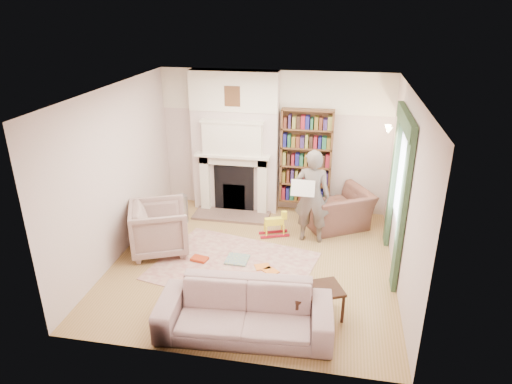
% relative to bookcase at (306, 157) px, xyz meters
% --- Properties ---
extents(floor, '(4.50, 4.50, 0.00)m').
position_rel_bookcase_xyz_m(floor, '(-0.65, -2.12, -1.18)').
color(floor, olive).
rests_on(floor, ground).
extents(ceiling, '(4.50, 4.50, 0.00)m').
position_rel_bookcase_xyz_m(ceiling, '(-0.65, -2.12, 1.62)').
color(ceiling, white).
rests_on(ceiling, wall_back).
extents(wall_back, '(4.50, 0.00, 4.50)m').
position_rel_bookcase_xyz_m(wall_back, '(-0.65, 0.13, 0.22)').
color(wall_back, beige).
rests_on(wall_back, floor).
extents(wall_front, '(4.50, 0.00, 4.50)m').
position_rel_bookcase_xyz_m(wall_front, '(-0.65, -4.37, 0.22)').
color(wall_front, beige).
rests_on(wall_front, floor).
extents(wall_left, '(0.00, 4.50, 4.50)m').
position_rel_bookcase_xyz_m(wall_left, '(-2.90, -2.12, 0.22)').
color(wall_left, beige).
rests_on(wall_left, floor).
extents(wall_right, '(0.00, 4.50, 4.50)m').
position_rel_bookcase_xyz_m(wall_right, '(1.60, -2.12, 0.22)').
color(wall_right, beige).
rests_on(wall_right, floor).
extents(fireplace, '(1.70, 0.58, 2.80)m').
position_rel_bookcase_xyz_m(fireplace, '(-1.40, -0.07, 0.21)').
color(fireplace, beige).
rests_on(fireplace, floor).
extents(bookcase, '(1.00, 0.24, 1.85)m').
position_rel_bookcase_xyz_m(bookcase, '(0.00, 0.00, 0.00)').
color(bookcase, brown).
rests_on(bookcase, floor).
extents(window, '(0.02, 0.90, 1.30)m').
position_rel_bookcase_xyz_m(window, '(1.58, -1.72, 0.27)').
color(window, silver).
rests_on(window, wall_right).
extents(curtain_left, '(0.07, 0.32, 2.40)m').
position_rel_bookcase_xyz_m(curtain_left, '(1.55, -2.42, 0.02)').
color(curtain_left, '#304B30').
rests_on(curtain_left, floor).
extents(curtain_right, '(0.07, 0.32, 2.40)m').
position_rel_bookcase_xyz_m(curtain_right, '(1.55, -1.02, 0.02)').
color(curtain_right, '#304B30').
rests_on(curtain_right, floor).
extents(pelmet, '(0.09, 1.70, 0.24)m').
position_rel_bookcase_xyz_m(pelmet, '(1.54, -1.72, 1.20)').
color(pelmet, '#304B30').
rests_on(pelmet, wall_right).
extents(wall_sconce, '(0.20, 0.24, 0.24)m').
position_rel_bookcase_xyz_m(wall_sconce, '(1.38, -0.62, 0.72)').
color(wall_sconce, gold).
rests_on(wall_sconce, wall_right).
extents(rug, '(2.78, 2.34, 0.01)m').
position_rel_bookcase_xyz_m(rug, '(-0.94, -2.31, -1.17)').
color(rug, beige).
rests_on(rug, floor).
extents(armchair_reading, '(1.47, 1.42, 0.73)m').
position_rel_bookcase_xyz_m(armchair_reading, '(0.66, -0.58, -0.81)').
color(armchair_reading, '#452625').
rests_on(armchair_reading, floor).
extents(armchair_left, '(1.23, 1.21, 0.86)m').
position_rel_bookcase_xyz_m(armchair_left, '(-2.29, -2.03, -0.75)').
color(armchair_left, '#A59988').
rests_on(armchair_left, floor).
extents(sofa, '(2.28, 1.03, 0.65)m').
position_rel_bookcase_xyz_m(sofa, '(-0.44, -3.83, -0.85)').
color(sofa, '#B7A597').
rests_on(sofa, floor).
extents(man_reading, '(0.63, 0.42, 1.70)m').
position_rel_bookcase_xyz_m(man_reading, '(0.21, -1.18, -0.33)').
color(man_reading, '#5B5049').
rests_on(man_reading, floor).
extents(newspaper, '(0.40, 0.12, 0.27)m').
position_rel_bookcase_xyz_m(newspaper, '(0.06, -1.38, -0.10)').
color(newspaper, silver).
rests_on(newspaper, man_reading).
extents(coffee_table, '(0.82, 0.69, 0.45)m').
position_rel_bookcase_xyz_m(coffee_table, '(0.43, -3.36, -0.95)').
color(coffee_table, '#351E12').
rests_on(coffee_table, floor).
extents(paraffin_heater, '(0.30, 0.30, 0.55)m').
position_rel_bookcase_xyz_m(paraffin_heater, '(-2.29, -0.91, -0.90)').
color(paraffin_heater, '#9EA0A5').
rests_on(paraffin_heater, floor).
extents(rocking_horse, '(0.58, 0.39, 0.47)m').
position_rel_bookcase_xyz_m(rocking_horse, '(-0.45, -1.15, -0.94)').
color(rocking_horse, yellow).
rests_on(rocking_horse, rug).
extents(board_game, '(0.37, 0.37, 0.03)m').
position_rel_bookcase_xyz_m(board_game, '(-0.92, -2.14, -1.15)').
color(board_game, '#BCC144').
rests_on(board_game, rug).
extents(game_box_lid, '(0.30, 0.23, 0.04)m').
position_rel_bookcase_xyz_m(game_box_lid, '(-1.53, -2.25, -1.14)').
color(game_box_lid, '#A33012').
rests_on(game_box_lid, rug).
extents(comic_annuals, '(0.44, 0.38, 0.02)m').
position_rel_bookcase_xyz_m(comic_annuals, '(-0.39, -2.32, -1.16)').
color(comic_annuals, red).
rests_on(comic_annuals, rug).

